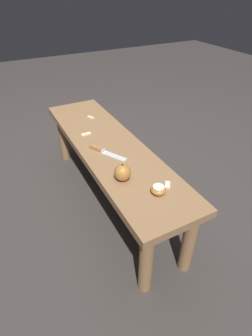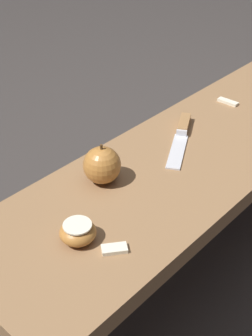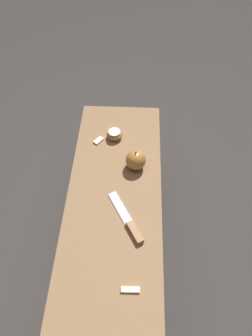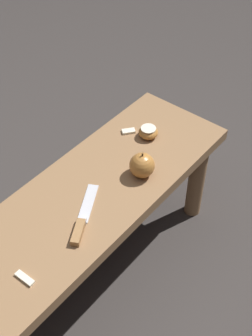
{
  "view_description": "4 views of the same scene",
  "coord_description": "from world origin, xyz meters",
  "px_view_note": "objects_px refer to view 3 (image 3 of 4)",
  "views": [
    {
      "loc": [
        1.16,
        -0.5,
        1.18
      ],
      "look_at": [
        0.28,
        -0.04,
        0.45
      ],
      "focal_mm": 28.0,
      "sensor_mm": 36.0,
      "label": 1
    },
    {
      "loc": [
        0.86,
        0.49,
        1.0
      ],
      "look_at": [
        0.28,
        -0.04,
        0.45
      ],
      "focal_mm": 50.0,
      "sensor_mm": 36.0,
      "label": 2
    },
    {
      "loc": [
        -0.51,
        -0.08,
        1.42
      ],
      "look_at": [
        0.28,
        -0.04,
        0.45
      ],
      "focal_mm": 35.0,
      "sensor_mm": 36.0,
      "label": 3
    },
    {
      "loc": [
        -0.51,
        -0.68,
        1.46
      ],
      "look_at": [
        0.28,
        -0.04,
        0.45
      ],
      "focal_mm": 50.0,
      "sensor_mm": 36.0,
      "label": 4
    }
  ],
  "objects_px": {
    "wooden_bench": "(111,247)",
    "apple_whole": "(136,160)",
    "knife": "(130,224)",
    "apple_cut": "(114,134)"
  },
  "relations": [
    {
      "from": "knife",
      "to": "apple_cut",
      "type": "relative_size",
      "value": 3.25
    },
    {
      "from": "wooden_bench",
      "to": "apple_whole",
      "type": "xyz_separation_m",
      "value": [
        0.31,
        -0.07,
        0.11
      ]
    },
    {
      "from": "knife",
      "to": "apple_cut",
      "type": "height_order",
      "value": "apple_cut"
    },
    {
      "from": "wooden_bench",
      "to": "apple_cut",
      "type": "relative_size",
      "value": 20.27
    },
    {
      "from": "knife",
      "to": "apple_cut",
      "type": "distance_m",
      "value": 0.43
    },
    {
      "from": "wooden_bench",
      "to": "apple_cut",
      "type": "xyz_separation_m",
      "value": [
        0.47,
        0.02,
        0.09
      ]
    },
    {
      "from": "wooden_bench",
      "to": "apple_cut",
      "type": "distance_m",
      "value": 0.48
    },
    {
      "from": "wooden_bench",
      "to": "apple_whole",
      "type": "height_order",
      "value": "apple_whole"
    },
    {
      "from": "wooden_bench",
      "to": "knife",
      "type": "height_order",
      "value": "knife"
    },
    {
      "from": "apple_whole",
      "to": "apple_cut",
      "type": "height_order",
      "value": "apple_whole"
    }
  ]
}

